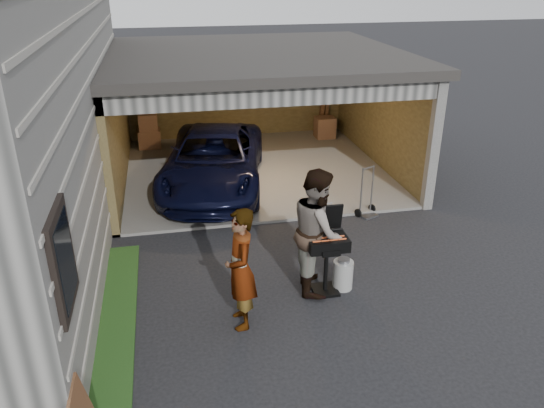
{
  "coord_description": "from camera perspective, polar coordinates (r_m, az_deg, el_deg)",
  "views": [
    {
      "loc": [
        -1.34,
        -5.73,
        4.72
      ],
      "look_at": [
        0.25,
        1.94,
        1.15
      ],
      "focal_mm": 35.0,
      "sensor_mm": 36.0,
      "label": 1
    }
  ],
  "objects": [
    {
      "name": "bbq_grill",
      "position": [
        8.12,
        5.86,
        -4.38
      ],
      "size": [
        0.62,
        0.54,
        1.38
      ],
      "color": "black",
      "rests_on": "ground"
    },
    {
      "name": "garage",
      "position": [
        13.02,
        -2.17,
        11.83
      ],
      "size": [
        6.8,
        6.3,
        2.9
      ],
      "color": "#605E59",
      "rests_on": "ground"
    },
    {
      "name": "hand_truck",
      "position": [
        10.96,
        10.19,
        -0.25
      ],
      "size": [
        0.48,
        0.44,
        1.05
      ],
      "rotation": [
        0.0,
        0.0,
        0.4
      ],
      "color": "gray",
      "rests_on": "ground"
    },
    {
      "name": "minivan",
      "position": [
        12.0,
        -6.29,
        4.44
      ],
      "size": [
        2.98,
        4.9,
        1.27
      ],
      "primitive_type": "imported",
      "rotation": [
        0.0,
        0.0,
        -0.2
      ],
      "color": "black",
      "rests_on": "ground"
    },
    {
      "name": "woman",
      "position": [
        7.32,
        -3.39,
        -7.02
      ],
      "size": [
        0.44,
        0.66,
        1.79
      ],
      "primitive_type": "imported",
      "rotation": [
        0.0,
        0.0,
        -1.55
      ],
      "color": "silver",
      "rests_on": "ground"
    },
    {
      "name": "propane_tank",
      "position": [
        8.5,
        7.63,
        -7.54
      ],
      "size": [
        0.35,
        0.35,
        0.48
      ],
      "primitive_type": "cylinder",
      "rotation": [
        0.0,
        0.0,
        0.12
      ],
      "color": "#B0B1AD",
      "rests_on": "ground"
    },
    {
      "name": "ground",
      "position": [
        7.54,
        1.19,
        -14.22
      ],
      "size": [
        80.0,
        80.0,
        0.0
      ],
      "primitive_type": "plane",
      "color": "black",
      "rests_on": "ground"
    },
    {
      "name": "man",
      "position": [
        8.13,
        4.93,
        -2.85
      ],
      "size": [
        0.9,
        1.08,
        1.99
      ],
      "primitive_type": "imported",
      "rotation": [
        0.0,
        0.0,
        1.41
      ],
      "color": "#4A2F1D",
      "rests_on": "ground"
    }
  ]
}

